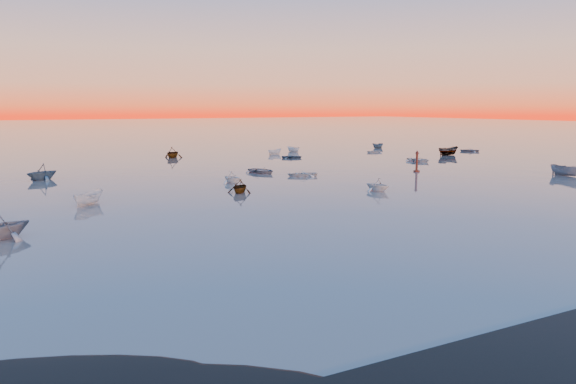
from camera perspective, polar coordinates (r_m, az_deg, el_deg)
ground at (r=121.44m, az=-15.52°, el=4.09°), size 600.00×600.00×0.00m
moored_fleet at (r=76.61m, az=-7.43°, el=1.83°), size 124.00×58.00×1.20m
boat_near_center at (r=55.37m, az=-19.58°, el=-1.23°), size 3.61×3.81×1.28m
boat_near_right at (r=61.51m, az=9.08°, el=0.11°), size 3.45×2.19×1.12m
channel_marker at (r=80.54m, az=12.95°, el=2.89°), size 0.88×0.88×3.12m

